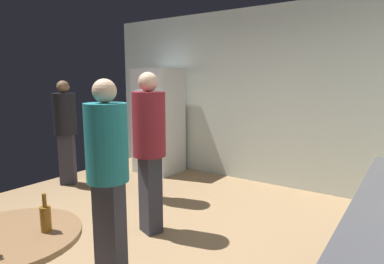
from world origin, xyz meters
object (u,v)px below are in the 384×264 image
(foreground_table, at_px, (11,251))
(person_in_maroon_shirt, at_px, (149,141))
(beer_bottle_amber, at_px, (46,218))
(person_in_gray_shirt, at_px, (149,128))
(refrigerator, at_px, (159,121))
(person_in_teal_shirt, at_px, (107,163))
(person_in_black_shirt, at_px, (65,125))

(foreground_table, height_order, person_in_maroon_shirt, person_in_maroon_shirt)
(beer_bottle_amber, height_order, person_in_gray_shirt, person_in_gray_shirt)
(refrigerator, distance_m, foreground_table, 3.94)
(person_in_teal_shirt, bearing_deg, person_in_maroon_shirt, -175.11)
(person_in_gray_shirt, bearing_deg, beer_bottle_amber, -21.70)
(beer_bottle_amber, relative_size, person_in_black_shirt, 0.14)
(person_in_teal_shirt, bearing_deg, beer_bottle_amber, 9.54)
(foreground_table, xyz_separation_m, person_in_teal_shirt, (-0.14, 0.87, 0.32))
(beer_bottle_amber, relative_size, person_in_gray_shirt, 0.14)
(foreground_table, xyz_separation_m, person_in_black_shirt, (-2.52, 2.11, 0.30))
(refrigerator, xyz_separation_m, person_in_maroon_shirt, (1.46, -1.87, 0.09))
(refrigerator, distance_m, person_in_gray_shirt, 1.40)
(person_in_teal_shirt, bearing_deg, person_in_black_shirt, -129.36)
(person_in_teal_shirt, bearing_deg, foreground_table, -2.37)
(refrigerator, xyz_separation_m, foreground_table, (1.82, -3.49, -0.27))
(person_in_gray_shirt, bearing_deg, person_in_maroon_shirt, -7.23)
(person_in_maroon_shirt, bearing_deg, refrigerator, -123.00)
(foreground_table, bearing_deg, refrigerator, 117.60)
(person_in_black_shirt, distance_m, person_in_gray_shirt, 1.51)
(refrigerator, relative_size, person_in_gray_shirt, 1.07)
(beer_bottle_amber, bearing_deg, person_in_gray_shirt, 117.89)
(person_in_black_shirt, distance_m, person_in_teal_shirt, 2.68)
(refrigerator, bearing_deg, person_in_teal_shirt, -57.32)
(person_in_maroon_shirt, relative_size, person_in_gray_shirt, 1.01)
(beer_bottle_amber, bearing_deg, person_in_maroon_shirt, 108.86)
(person_in_maroon_shirt, height_order, person_in_gray_shirt, person_in_maroon_shirt)
(refrigerator, bearing_deg, foreground_table, -62.40)
(foreground_table, relative_size, person_in_teal_shirt, 0.49)
(beer_bottle_amber, bearing_deg, refrigerator, 120.42)
(refrigerator, height_order, person_in_gray_shirt, refrigerator)
(foreground_table, distance_m, person_in_black_shirt, 3.30)
(refrigerator, bearing_deg, person_in_maroon_shirt, -52.02)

